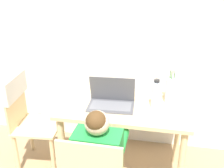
{
  "coord_description": "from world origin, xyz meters",
  "views": [
    {
      "loc": [
        -0.02,
        -0.25,
        1.72
      ],
      "look_at": [
        -0.39,
        1.63,
        0.91
      ],
      "focal_mm": 42.0,
      "sensor_mm": 36.0,
      "label": 1
    }
  ],
  "objects_px": {
    "flower_vase": "(171,88)",
    "water_bottle": "(156,94)",
    "chair_spare": "(23,107)",
    "laptop": "(111,99)",
    "person_seated": "(100,158)"
  },
  "relations": [
    {
      "from": "person_seated",
      "to": "water_bottle",
      "type": "height_order",
      "value": "person_seated"
    },
    {
      "from": "flower_vase",
      "to": "person_seated",
      "type": "bearing_deg",
      "value": -124.97
    },
    {
      "from": "chair_spare",
      "to": "water_bottle",
      "type": "xyz_separation_m",
      "value": [
        1.18,
        -0.02,
        0.25
      ]
    },
    {
      "from": "person_seated",
      "to": "laptop",
      "type": "height_order",
      "value": "person_seated"
    },
    {
      "from": "flower_vase",
      "to": "water_bottle",
      "type": "relative_size",
      "value": 1.48
    },
    {
      "from": "chair_spare",
      "to": "person_seated",
      "type": "height_order",
      "value": "person_seated"
    },
    {
      "from": "person_seated",
      "to": "water_bottle",
      "type": "relative_size",
      "value": 4.11
    },
    {
      "from": "laptop",
      "to": "water_bottle",
      "type": "height_order",
      "value": "water_bottle"
    },
    {
      "from": "person_seated",
      "to": "water_bottle",
      "type": "bearing_deg",
      "value": -120.91
    },
    {
      "from": "chair_spare",
      "to": "person_seated",
      "type": "relative_size",
      "value": 0.91
    },
    {
      "from": "chair_spare",
      "to": "water_bottle",
      "type": "bearing_deg",
      "value": -96.1
    },
    {
      "from": "water_bottle",
      "to": "chair_spare",
      "type": "bearing_deg",
      "value": 179.05
    },
    {
      "from": "chair_spare",
      "to": "flower_vase",
      "type": "xyz_separation_m",
      "value": [
        1.29,
        0.08,
        0.27
      ]
    },
    {
      "from": "chair_spare",
      "to": "laptop",
      "type": "bearing_deg",
      "value": -98.54
    },
    {
      "from": "person_seated",
      "to": "flower_vase",
      "type": "xyz_separation_m",
      "value": [
        0.44,
        0.63,
        0.26
      ]
    }
  ]
}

